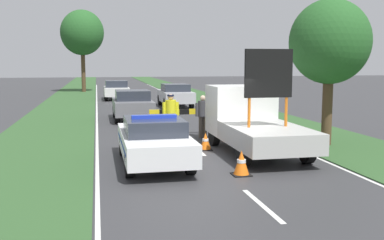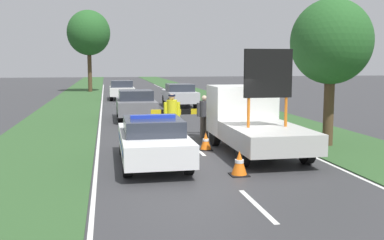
% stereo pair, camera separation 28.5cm
% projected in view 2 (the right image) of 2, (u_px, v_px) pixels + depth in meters
% --- Properties ---
extents(ground_plane, '(160.00, 160.00, 0.00)m').
position_uv_depth(ground_plane, '(209.00, 160.00, 13.80)').
color(ground_plane, '#333335').
extents(lane_markings, '(6.89, 66.43, 0.01)m').
position_uv_depth(lane_markings, '(156.00, 110.00, 28.33)').
color(lane_markings, silver).
rests_on(lane_markings, ground).
extents(grass_verge_left, '(3.85, 120.00, 0.03)m').
position_uv_depth(grass_verge_left, '(73.00, 104.00, 32.26)').
color(grass_verge_left, '#2D5128').
rests_on(grass_verge_left, ground).
extents(grass_verge_right, '(3.85, 120.00, 0.03)m').
position_uv_depth(grass_verge_right, '(219.00, 102.00, 34.29)').
color(grass_verge_right, '#2D5128').
rests_on(grass_verge_right, ground).
extents(police_car, '(1.87, 4.74, 1.48)m').
position_uv_depth(police_car, '(153.00, 140.00, 13.24)').
color(police_car, white).
rests_on(police_car, ground).
extents(work_truck, '(2.21, 5.33, 3.39)m').
position_uv_depth(work_truck, '(251.00, 120.00, 15.18)').
color(work_truck, white).
rests_on(work_truck, ground).
extents(road_barrier, '(2.48, 0.08, 1.08)m').
position_uv_depth(road_barrier, '(181.00, 114.00, 18.49)').
color(road_barrier, black).
rests_on(road_barrier, ground).
extents(police_officer, '(0.64, 0.41, 1.79)m').
position_uv_depth(police_officer, '(172.00, 113.00, 17.28)').
color(police_officer, '#191E38').
rests_on(police_officer, ground).
extents(pedestrian_civilian, '(0.61, 0.39, 1.69)m').
position_uv_depth(pedestrian_civilian, '(204.00, 113.00, 17.85)').
color(pedestrian_civilian, brown).
rests_on(pedestrian_civilian, ground).
extents(traffic_cone_near_police, '(0.44, 0.44, 0.61)m').
position_uv_depth(traffic_cone_near_police, '(166.00, 125.00, 19.54)').
color(traffic_cone_near_police, black).
rests_on(traffic_cone_near_police, ground).
extents(traffic_cone_centre_front, '(0.52, 0.52, 0.72)m').
position_uv_depth(traffic_cone_centre_front, '(227.00, 127.00, 18.28)').
color(traffic_cone_centre_front, black).
rests_on(traffic_cone_centre_front, ground).
extents(traffic_cone_near_truck, '(0.44, 0.44, 0.61)m').
position_uv_depth(traffic_cone_near_truck, '(206.00, 141.00, 15.39)').
color(traffic_cone_near_truck, black).
rests_on(traffic_cone_near_truck, ground).
extents(traffic_cone_behind_barrier, '(0.36, 0.36, 0.50)m').
position_uv_depth(traffic_cone_behind_barrier, '(143.00, 138.00, 16.32)').
color(traffic_cone_behind_barrier, black).
rests_on(traffic_cone_behind_barrier, ground).
extents(traffic_cone_lane_edge, '(0.49, 0.49, 0.67)m').
position_uv_depth(traffic_cone_lane_edge, '(239.00, 163.00, 11.91)').
color(traffic_cone_lane_edge, black).
rests_on(traffic_cone_lane_edge, ground).
extents(queued_car_suv_grey, '(1.94, 4.06, 1.56)m').
position_uv_depth(queued_car_suv_grey, '(136.00, 104.00, 23.46)').
color(queued_car_suv_grey, slate).
rests_on(queued_car_suv_grey, ground).
extents(queued_car_sedan_silver, '(1.93, 4.49, 1.55)m').
position_uv_depth(queued_car_sedan_silver, '(180.00, 95.00, 30.32)').
color(queued_car_sedan_silver, '#B2B2B7').
rests_on(queued_car_sedan_silver, ground).
extents(queued_car_van_white, '(1.94, 3.97, 1.53)m').
position_uv_depth(queued_car_van_white, '(122.00, 90.00, 36.35)').
color(queued_car_van_white, silver).
rests_on(queued_car_van_white, ground).
extents(roadside_tree_near_left, '(2.85, 2.85, 5.21)m').
position_uv_depth(roadside_tree_near_left, '(331.00, 43.00, 15.73)').
color(roadside_tree_near_left, '#4C3823').
rests_on(roadside_tree_near_left, ground).
extents(roadside_tree_near_right, '(4.28, 4.28, 8.19)m').
position_uv_depth(roadside_tree_near_right, '(89.00, 33.00, 44.97)').
color(roadside_tree_near_right, '#4C3823').
rests_on(roadside_tree_near_right, ground).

